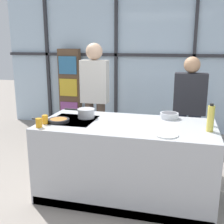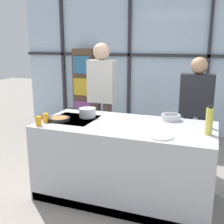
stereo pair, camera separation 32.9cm
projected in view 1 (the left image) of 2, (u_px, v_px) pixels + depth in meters
name	position (u px, v px, depth m)	size (l,w,h in m)	color
ground_plane	(126.00, 194.00, 3.40)	(18.00, 18.00, 0.00)	gray
back_window_wall	(154.00, 62.00, 5.61)	(6.40, 0.10, 2.80)	silver
bookshelf	(70.00, 88.00, 5.99)	(0.46, 0.19, 1.66)	brown
demo_island	(126.00, 160.00, 3.29)	(1.98, 0.95, 0.89)	#B7BABF
spectator_far_left	(95.00, 93.00, 4.27)	(0.41, 0.25, 1.78)	#47382D
spectator_center_left	(189.00, 107.00, 3.96)	(0.45, 0.22, 1.60)	#232838
frying_pan	(58.00, 120.00, 3.25)	(0.45, 0.25, 0.04)	#232326
saucepan	(86.00, 113.00, 3.41)	(0.39, 0.21, 0.11)	silver
white_plate	(166.00, 135.00, 2.78)	(0.23, 0.23, 0.01)	white
mixing_bowl	(169.00, 115.00, 3.40)	(0.22, 0.22, 0.07)	silver
oil_bottle	(211.00, 118.00, 2.88)	(0.07, 0.07, 0.29)	#E0CC4C
pepper_grinder	(209.00, 118.00, 3.10)	(0.05, 0.05, 0.18)	#332319
juice_glass_near	(39.00, 123.00, 3.03)	(0.07, 0.07, 0.10)	orange
juice_glass_far	(45.00, 120.00, 3.16)	(0.07, 0.07, 0.10)	orange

